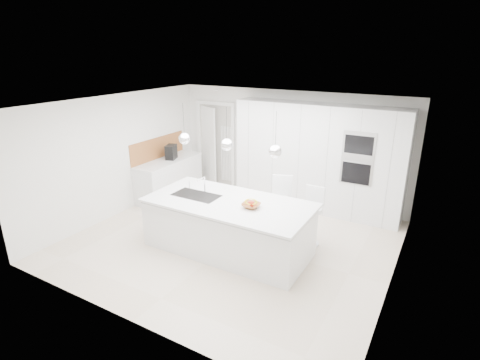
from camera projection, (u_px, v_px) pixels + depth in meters
The scene contains 27 objects.
floor at pixel (232, 241), 6.90m from camera, with size 5.50×5.50×0.00m, color beige.
wall_back at pixel (288, 146), 8.53m from camera, with size 5.50×5.50×0.00m, color silver.
wall_left at pixel (118, 156), 7.77m from camera, with size 5.00×5.00×0.00m, color silver.
ceiling at pixel (231, 104), 6.07m from camera, with size 5.50×5.50×0.00m, color white.
tall_cabinets at pixel (317, 158), 7.94m from camera, with size 3.60×0.60×2.30m, color silver.
oven_stack at pixel (357, 159), 7.20m from camera, with size 0.62×0.04×1.05m, color #A5A5A8, non-canonical shape.
doorway_frame at pixel (216, 146), 9.49m from camera, with size 1.11×0.08×2.13m, color white, non-canonical shape.
hallway_door at pixel (207, 146), 9.58m from camera, with size 0.82×0.04×2.00m, color white.
radiator at pixel (226, 154), 9.39m from camera, with size 0.32×0.04×1.40m, color white, non-canonical shape.
left_base_cabinets at pixel (169, 179), 8.89m from camera, with size 0.60×1.80×0.86m, color silver.
left_worktop at pixel (168, 161), 8.74m from camera, with size 0.62×1.82×0.04m, color white.
oak_backsplash at pixel (158, 148), 8.78m from camera, with size 0.02×1.80×0.50m, color #A36637.
island_base at pixel (228, 227), 6.46m from camera, with size 2.80×1.20×0.86m, color silver.
island_worktop at pixel (229, 202), 6.35m from camera, with size 2.84×1.40×0.04m, color white.
island_sink at pixel (196, 199), 6.64m from camera, with size 0.84×0.44×0.18m, color #3F3F42, non-canonical shape.
island_tap at pixel (205, 184), 6.70m from camera, with size 0.02×0.02×0.30m, color white.
pendant_left at pixel (184, 139), 6.37m from camera, with size 0.20×0.20×0.20m, color white.
pendant_mid at pixel (227, 145), 5.98m from camera, with size 0.20×0.20×0.20m, color white.
pendant_right at pixel (275, 151), 5.58m from camera, with size 0.20×0.20×0.20m, color white.
fruit_bowl at pixel (251, 206), 6.09m from camera, with size 0.30×0.30×0.07m, color #A36637.
espresso_machine at pixel (171, 152), 8.75m from camera, with size 0.20×0.31×0.34m, color black.
bar_stool_left at pixel (278, 207), 6.91m from camera, with size 0.38×0.53×1.16m, color white, non-canonical shape.
bar_stool_right at pixel (311, 217), 6.60m from camera, with size 0.35×0.49×1.07m, color white, non-canonical shape.
apple_a at pixel (250, 203), 6.10m from camera, with size 0.07×0.07×0.07m, color #AD2716.
apple_b at pixel (252, 203), 6.12m from camera, with size 0.07×0.07×0.07m, color #AD2716.
apple_c at pixel (252, 204), 6.05m from camera, with size 0.08×0.08×0.08m, color #AD2716.
banana_bunch at pixel (251, 202), 6.03m from camera, with size 0.22×0.22×0.03m, color yellow.
Camera 1 is at (3.18, -5.25, 3.35)m, focal length 28.00 mm.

